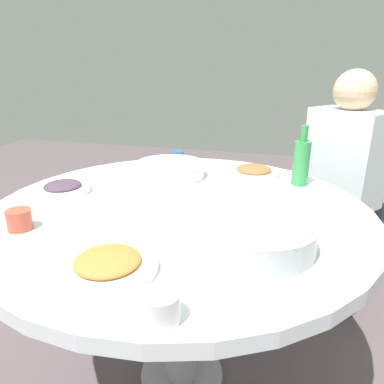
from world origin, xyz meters
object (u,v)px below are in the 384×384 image
Objects in this scene: diner_left at (344,164)px; round_dining_table at (180,234)px; tea_cup_near at (178,156)px; soup_bowl at (170,170)px; green_bottle at (301,161)px; dish_eggplant at (63,188)px; dish_tofu_braise at (108,264)px; dish_stirfry at (254,171)px; stool_for_diner_left at (329,262)px; tea_cup_far at (19,220)px; tea_cup_side at (160,307)px; rice_bowl at (261,236)px.

round_dining_table is at bearing -130.31° from diner_left.
tea_cup_near is 0.08× the size of diner_left.
green_bottle reaches higher than soup_bowl.
dish_tofu_braise is (0.42, -0.45, -0.00)m from dish_eggplant.
dish_stirfry is 0.76m from stool_for_diner_left.
round_dining_table is 18.04× the size of tea_cup_far.
green_bottle reaches higher than tea_cup_side.
dish_stirfry is 0.95m from tea_cup_far.
tea_cup_far is at bearing 153.40° from tea_cup_side.
diner_left reaches higher than round_dining_table.
tea_cup_far is (-0.40, -0.30, 0.14)m from round_dining_table.
round_dining_table is at bearing -130.31° from stool_for_diner_left.
soup_bowl reaches higher than stool_for_diner_left.
tea_cup_far is at bearing -134.76° from diner_left.
dish_eggplant reaches higher than round_dining_table.
soup_bowl is 0.64× the size of stool_for_diner_left.
tea_cup_near is 0.80× the size of tea_cup_side.
soup_bowl reaches higher than tea_cup_near.
soup_bowl is 4.72× the size of tea_cup_near.
diner_left is (1.02, 1.03, -0.03)m from tea_cup_far.
tea_cup_near reaches higher than dish_tofu_braise.
dish_eggplant is at bearing -118.02° from tea_cup_near.
dish_stirfry is (0.68, 0.41, 0.00)m from dish_eggplant.
rice_bowl is at bearing 64.66° from tea_cup_side.
stool_for_diner_left is at bearing 12.08° from tea_cup_near.
diner_left is at bearing 12.08° from tea_cup_near.
dish_stirfry is 0.89× the size of green_bottle.
stool_for_diner_left is at bearing 49.69° from round_dining_table.
diner_left is (0.00, 0.00, 0.55)m from stool_for_diner_left.
tea_cup_far is at bearing -130.38° from dish_stirfry.
soup_bowl is 0.75m from dish_tofu_braise.
stool_for_diner_left is at bearing 29.03° from soup_bowl.
rice_bowl reaches higher than dish_tofu_braise.
stool_for_diner_left is 0.55m from diner_left.
tea_cup_far is 0.10× the size of diner_left.
dish_tofu_braise is at bearing -46.73° from dish_eggplant.
soup_bowl is (-0.43, 0.55, -0.01)m from rice_bowl.
rice_bowl reaches higher than tea_cup_side.
tea_cup_side is (0.28, -0.88, 0.00)m from soup_bowl.
rice_bowl is at bearing -59.02° from tea_cup_near.
stool_for_diner_left is at bearing 33.33° from dish_eggplant.
green_bottle is at bearing 40.72° from round_dining_table.
soup_bowl is 0.37m from dish_stirfry.
rice_bowl is 0.93m from tea_cup_near.
green_bottle is 3.09× the size of tea_cup_side.
green_bottle is at bearing -19.90° from tea_cup_near.
dish_eggplant is 0.62m from dish_tofu_braise.
green_bottle is at bearing 60.39° from dish_tofu_braise.
tea_cup_near reaches higher than round_dining_table.
green_bottle is at bearing 74.00° from tea_cup_side.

